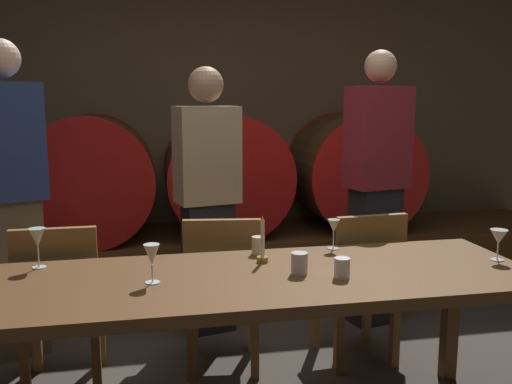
{
  "coord_description": "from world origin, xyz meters",
  "views": [
    {
      "loc": [
        -0.64,
        -2.25,
        1.48
      ],
      "look_at": [
        -0.1,
        0.47,
        1.02
      ],
      "focal_mm": 38.82,
      "sensor_mm": 36.0,
      "label": 1
    }
  ],
  "objects_px": {
    "wine_barrel_center": "(226,174)",
    "guest_right": "(376,187)",
    "dining_table": "(237,292)",
    "wine_barrel_left": "(91,178)",
    "wine_glass_far_right": "(499,238)",
    "wine_glass_center_left": "(152,256)",
    "guest_left": "(11,197)",
    "cup_left": "(258,245)",
    "candle_center": "(263,249)",
    "wine_glass_center_right": "(334,227)",
    "chair_right": "(361,280)",
    "cup_right": "(342,268)",
    "cup_center": "(299,263)",
    "chair_left": "(60,299)",
    "wine_barrel_right": "(353,171)",
    "wine_glass_far_left": "(37,239)",
    "chair_center": "(222,286)",
    "guest_center": "(207,199)"
  },
  "relations": [
    {
      "from": "wine_barrel_left",
      "to": "chair_right",
      "type": "relative_size",
      "value": 1.11
    },
    {
      "from": "cup_left",
      "to": "cup_right",
      "type": "height_order",
      "value": "same"
    },
    {
      "from": "wine_barrel_center",
      "to": "cup_left",
      "type": "relative_size",
      "value": 11.55
    },
    {
      "from": "wine_glass_center_right",
      "to": "chair_center",
      "type": "bearing_deg",
      "value": 148.87
    },
    {
      "from": "wine_glass_center_left",
      "to": "wine_barrel_right",
      "type": "bearing_deg",
      "value": 52.57
    },
    {
      "from": "candle_center",
      "to": "wine_glass_center_right",
      "type": "xyz_separation_m",
      "value": [
        0.39,
        0.15,
        0.05
      ]
    },
    {
      "from": "wine_barrel_right",
      "to": "wine_glass_far_left",
      "type": "relative_size",
      "value": 5.49
    },
    {
      "from": "wine_glass_center_left",
      "to": "wine_glass_center_right",
      "type": "height_order",
      "value": "wine_glass_center_left"
    },
    {
      "from": "chair_left",
      "to": "guest_left",
      "type": "relative_size",
      "value": 0.49
    },
    {
      "from": "chair_left",
      "to": "cup_right",
      "type": "relative_size",
      "value": 10.4
    },
    {
      "from": "wine_glass_far_left",
      "to": "wine_glass_far_right",
      "type": "height_order",
      "value": "wine_glass_far_left"
    },
    {
      "from": "dining_table",
      "to": "cup_left",
      "type": "height_order",
      "value": "cup_left"
    },
    {
      "from": "wine_glass_far_left",
      "to": "wine_glass_center_left",
      "type": "distance_m",
      "value": 0.58
    },
    {
      "from": "wine_glass_center_right",
      "to": "chair_right",
      "type": "bearing_deg",
      "value": 44.86
    },
    {
      "from": "wine_barrel_left",
      "to": "cup_left",
      "type": "xyz_separation_m",
      "value": [
        0.94,
        -1.9,
        -0.09
      ]
    },
    {
      "from": "guest_left",
      "to": "cup_left",
      "type": "relative_size",
      "value": 21.47
    },
    {
      "from": "wine_barrel_left",
      "to": "cup_center",
      "type": "xyz_separation_m",
      "value": [
        1.05,
        -2.23,
        -0.09
      ]
    },
    {
      "from": "guest_left",
      "to": "dining_table",
      "type": "bearing_deg",
      "value": 114.06
    },
    {
      "from": "wine_glass_center_left",
      "to": "guest_center",
      "type": "bearing_deg",
      "value": 73.81
    },
    {
      "from": "wine_glass_center_right",
      "to": "cup_right",
      "type": "relative_size",
      "value": 1.76
    },
    {
      "from": "chair_right",
      "to": "wine_glass_far_right",
      "type": "distance_m",
      "value": 0.81
    },
    {
      "from": "candle_center",
      "to": "chair_left",
      "type": "bearing_deg",
      "value": 155.96
    },
    {
      "from": "chair_right",
      "to": "wine_glass_far_left",
      "type": "xyz_separation_m",
      "value": [
        -1.63,
        -0.3,
        0.39
      ]
    },
    {
      "from": "guest_left",
      "to": "candle_center",
      "type": "distance_m",
      "value": 1.57
    },
    {
      "from": "chair_right",
      "to": "wine_glass_center_left",
      "type": "distance_m",
      "value": 1.35
    },
    {
      "from": "wine_barrel_left",
      "to": "chair_center",
      "type": "relative_size",
      "value": 1.11
    },
    {
      "from": "guest_left",
      "to": "cup_right",
      "type": "bearing_deg",
      "value": 120.57
    },
    {
      "from": "candle_center",
      "to": "wine_glass_far_right",
      "type": "height_order",
      "value": "candle_center"
    },
    {
      "from": "candle_center",
      "to": "wine_glass_center_right",
      "type": "distance_m",
      "value": 0.42
    },
    {
      "from": "guest_center",
      "to": "wine_glass_center_right",
      "type": "bearing_deg",
      "value": 107.84
    },
    {
      "from": "chair_left",
      "to": "cup_center",
      "type": "bearing_deg",
      "value": 149.1
    },
    {
      "from": "wine_glass_far_right",
      "to": "chair_right",
      "type": "bearing_deg",
      "value": 125.24
    },
    {
      "from": "guest_center",
      "to": "chair_left",
      "type": "bearing_deg",
      "value": 24.16
    },
    {
      "from": "wine_glass_center_right",
      "to": "wine_glass_center_left",
      "type": "bearing_deg",
      "value": -158.41
    },
    {
      "from": "wine_barrel_center",
      "to": "guest_right",
      "type": "distance_m",
      "value": 1.36
    },
    {
      "from": "wine_barrel_left",
      "to": "wine_glass_far_right",
      "type": "height_order",
      "value": "wine_barrel_left"
    },
    {
      "from": "chair_left",
      "to": "cup_right",
      "type": "xyz_separation_m",
      "value": [
        1.23,
        -0.71,
        0.31
      ]
    },
    {
      "from": "guest_right",
      "to": "wine_glass_center_left",
      "type": "height_order",
      "value": "guest_right"
    },
    {
      "from": "cup_center",
      "to": "chair_center",
      "type": "bearing_deg",
      "value": 109.94
    },
    {
      "from": "candle_center",
      "to": "guest_left",
      "type": "bearing_deg",
      "value": 144.2
    },
    {
      "from": "wine_glass_far_left",
      "to": "wine_glass_center_right",
      "type": "distance_m",
      "value": 1.38
    },
    {
      "from": "wine_glass_center_right",
      "to": "cup_left",
      "type": "xyz_separation_m",
      "value": [
        -0.38,
        -0.02,
        -0.07
      ]
    },
    {
      "from": "wine_barrel_center",
      "to": "dining_table",
      "type": "height_order",
      "value": "wine_barrel_center"
    },
    {
      "from": "wine_barrel_center",
      "to": "guest_right",
      "type": "height_order",
      "value": "guest_right"
    },
    {
      "from": "wine_glass_far_right",
      "to": "dining_table",
      "type": "bearing_deg",
      "value": 179.79
    },
    {
      "from": "cup_left",
      "to": "cup_center",
      "type": "xyz_separation_m",
      "value": [
        0.11,
        -0.34,
        0.0
      ]
    },
    {
      "from": "wine_barrel_right",
      "to": "wine_glass_far_right",
      "type": "height_order",
      "value": "wine_barrel_right"
    },
    {
      "from": "wine_barrel_left",
      "to": "guest_left",
      "type": "relative_size",
      "value": 0.54
    },
    {
      "from": "chair_right",
      "to": "guest_left",
      "type": "xyz_separation_m",
      "value": [
        -1.92,
        0.5,
        0.45
      ]
    },
    {
      "from": "wine_glass_far_right",
      "to": "wine_glass_center_right",
      "type": "bearing_deg",
      "value": 153.69
    }
  ]
}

